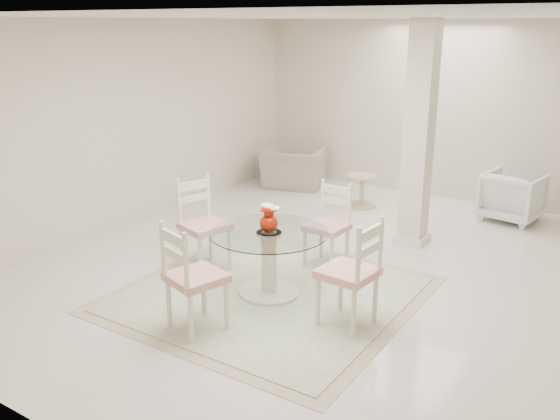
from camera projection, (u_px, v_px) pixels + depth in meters
The scene contains 13 objects.
ground at pixel (327, 267), 6.70m from camera, with size 7.00×7.00×0.00m, color silver.
room_shell at pixel (331, 102), 6.14m from camera, with size 6.02×7.02×2.71m.
column at pixel (419, 136), 7.07m from camera, with size 0.30×0.30×2.70m, color beige.
area_rug at pixel (269, 294), 6.03m from camera, with size 2.79×2.79×0.02m.
dining_table at pixel (269, 263), 5.93m from camera, with size 1.18×1.18×0.68m.
red_vase at pixel (269, 219), 5.79m from camera, with size 0.22×0.19×0.28m.
dining_chair_east at pixel (355, 266), 5.21m from camera, with size 0.50×0.50×1.14m.
dining_chair_north at pixel (330, 219), 6.60m from camera, with size 0.44×0.44×1.05m.
dining_chair_west at pixel (201, 217), 6.50m from camera, with size 0.58×0.58×1.15m.
dining_chair_south at pixel (189, 271), 5.12m from camera, with size 0.56×0.56×1.13m.
recliner_taupe at pixel (293, 168), 9.89m from camera, with size 1.01×0.88×0.66m, color gray.
armchair_white at pixel (513, 196), 8.21m from camera, with size 0.73×0.75×0.68m, color silver.
side_table at pixel (362, 192), 8.84m from camera, with size 0.47×0.47×0.48m.
Camera 1 is at (2.92, -5.48, 2.65)m, focal length 38.00 mm.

